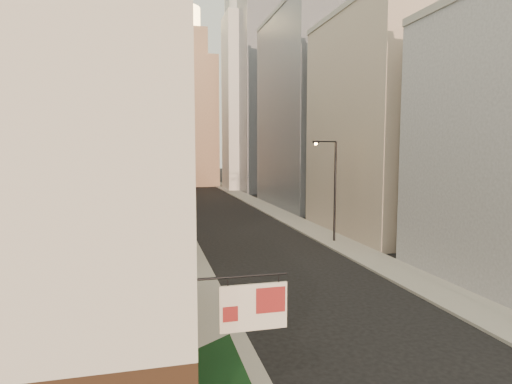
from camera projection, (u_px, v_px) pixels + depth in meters
name	position (u px, v px, depth m)	size (l,w,h in m)	color
sidewalk_left	(167.00, 205.00, 60.45)	(3.00, 140.00, 0.15)	gray
sidewalk_right	(256.00, 202.00, 63.59)	(3.00, 140.00, 0.15)	gray
near_building_left	(82.00, 202.00, 14.38)	(8.30, 23.04, 12.30)	brown
left_bldg_beige	(102.00, 147.00, 30.36)	(8.00, 12.00, 16.00)	tan
left_bldg_grey	(117.00, 130.00, 45.62)	(8.00, 16.00, 20.00)	gray
left_bldg_tan	(126.00, 146.00, 63.14)	(8.00, 18.00, 17.00)	#94755C
left_bldg_wingrid	(131.00, 128.00, 82.12)	(8.00, 20.00, 24.00)	gray
right_bldg_beige	(378.00, 126.00, 39.82)	(8.00, 16.00, 20.00)	tan
right_bldg_wingrid	(303.00, 112.00, 58.84)	(8.00, 20.00, 26.00)	gray
highrise	(283.00, 62.00, 86.11)	(21.00, 23.00, 51.20)	gray
clock_tower	(183.00, 106.00, 95.82)	(14.00, 14.00, 44.90)	#94755C
white_tower	(245.00, 96.00, 84.86)	(8.00, 8.00, 41.50)	silver
streetlamp_mid	(333.00, 185.00, 35.71)	(2.24, 0.48, 8.55)	black
traffic_light_left	(167.00, 187.00, 49.13)	(0.59, 0.52, 5.00)	black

